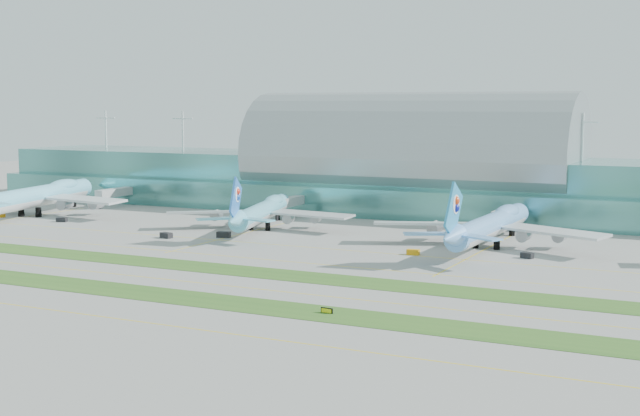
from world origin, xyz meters
The scene contains 18 objects.
ground centered at (0.00, 0.00, 0.00)m, with size 700.00×700.00×0.00m, color gray.
terminal centered at (0.01, 128.79, 14.23)m, with size 340.00×69.10×36.00m.
grass_strip_near centered at (0.00, -28.00, 0.04)m, with size 420.00×12.00×0.08m, color #2D591E.
grass_strip_far centered at (0.00, 2.00, 0.04)m, with size 420.00×12.00×0.08m, color #2D591E.
taxiline_a centered at (0.00, -48.00, 0.01)m, with size 420.00×0.35×0.01m, color yellow.
taxiline_b centered at (0.00, -14.00, 0.01)m, with size 420.00×0.35×0.01m, color yellow.
taxiline_c centered at (0.00, 18.00, 0.01)m, with size 420.00×0.35×0.01m, color yellow.
taxiline_d centered at (0.00, 40.00, 0.01)m, with size 420.00×0.35×0.01m, color yellow.
airliner_a centered at (-113.99, 60.97, 7.12)m, with size 72.01×83.01×23.09m.
airliner_b centered at (-25.68, 66.21, 5.80)m, with size 57.90×67.01×18.79m.
airliner_c centered at (48.08, 63.09, 6.31)m, with size 65.46×74.16×20.44m.
gse_a centered at (-121.24, 50.61, 0.71)m, with size 3.69×1.92×1.41m, color orange.
gse_b centered at (-93.44, 50.71, 0.73)m, with size 3.29×2.10×1.47m, color black.
gse_c centered at (-40.91, 36.63, 0.80)m, with size 3.75×1.93×1.60m, color black.
gse_d centered at (-26.33, 44.72, 0.88)m, with size 3.88×2.09×1.76m, color black.
gse_e centered at (33.77, 41.15, 0.69)m, with size 3.22×1.63×1.38m, color orange.
gse_f centered at (61.50, 48.86, 0.74)m, with size 3.10×1.73×1.48m, color black.
taxiway_sign_east centered at (42.21, -27.45, 0.53)m, with size 2.53×0.57×1.07m.
Camera 1 is at (112.99, -173.37, 38.61)m, focal length 50.00 mm.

